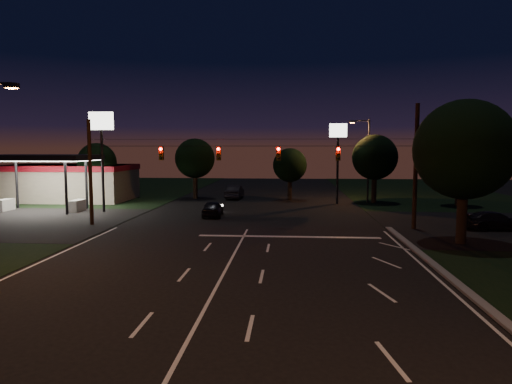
# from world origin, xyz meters

# --- Properties ---
(ground) EXTENTS (140.00, 140.00, 0.00)m
(ground) POSITION_xyz_m (0.00, 0.00, 0.00)
(ground) COLOR black
(ground) RESTS_ON ground
(cross_street_left) EXTENTS (20.00, 16.00, 0.02)m
(cross_street_left) POSITION_xyz_m (-20.00, 16.00, 0.00)
(cross_street_left) COLOR black
(cross_street_left) RESTS_ON ground
(center_line) EXTENTS (0.14, 40.00, 0.01)m
(center_line) POSITION_xyz_m (0.00, -6.00, 0.01)
(center_line) COLOR silver
(center_line) RESTS_ON ground
(stop_bar) EXTENTS (12.00, 0.50, 0.01)m
(stop_bar) POSITION_xyz_m (3.00, 11.50, 0.01)
(stop_bar) COLOR silver
(stop_bar) RESTS_ON ground
(utility_pole_right) EXTENTS (0.30, 0.30, 9.00)m
(utility_pole_right) POSITION_xyz_m (12.00, 15.00, 0.00)
(utility_pole_right) COLOR black
(utility_pole_right) RESTS_ON ground
(utility_pole_left) EXTENTS (0.28, 0.28, 8.00)m
(utility_pole_left) POSITION_xyz_m (-12.00, 15.00, 0.00)
(utility_pole_left) COLOR black
(utility_pole_left) RESTS_ON ground
(signal_span) EXTENTS (24.00, 0.40, 1.56)m
(signal_span) POSITION_xyz_m (-0.00, 14.96, 5.50)
(signal_span) COLOR black
(signal_span) RESTS_ON ground
(gas_station) EXTENTS (14.20, 16.10, 5.25)m
(gas_station) POSITION_xyz_m (-21.86, 30.39, 2.38)
(gas_station) COLOR gray
(gas_station) RESTS_ON ground
(pole_sign_left_near) EXTENTS (2.20, 0.30, 9.10)m
(pole_sign_left_near) POSITION_xyz_m (-14.00, 22.00, 6.98)
(pole_sign_left_near) COLOR black
(pole_sign_left_near) RESTS_ON ground
(pole_sign_right) EXTENTS (1.80, 0.30, 8.40)m
(pole_sign_right) POSITION_xyz_m (8.00, 30.00, 6.24)
(pole_sign_right) COLOR black
(pole_sign_right) RESTS_ON ground
(street_light_right_far) EXTENTS (2.20, 0.35, 9.00)m
(street_light_right_far) POSITION_xyz_m (11.24, 32.00, 5.24)
(street_light_right_far) COLOR black
(street_light_right_far) RESTS_ON ground
(tree_right_near) EXTENTS (6.00, 6.00, 8.76)m
(tree_right_near) POSITION_xyz_m (13.53, 10.17, 5.68)
(tree_right_near) COLOR black
(tree_right_near) RESTS_ON ground
(tree_far_a) EXTENTS (4.20, 4.20, 6.42)m
(tree_far_a) POSITION_xyz_m (-17.98, 30.12, 4.26)
(tree_far_a) COLOR black
(tree_far_a) RESTS_ON ground
(tree_far_b) EXTENTS (4.60, 4.60, 6.98)m
(tree_far_b) POSITION_xyz_m (-7.98, 34.13, 4.61)
(tree_far_b) COLOR black
(tree_far_b) RESTS_ON ground
(tree_far_c) EXTENTS (3.80, 3.80, 5.86)m
(tree_far_c) POSITION_xyz_m (3.02, 33.10, 3.90)
(tree_far_c) COLOR black
(tree_far_c) RESTS_ON ground
(tree_far_d) EXTENTS (4.80, 4.80, 7.30)m
(tree_far_d) POSITION_xyz_m (12.02, 31.13, 4.83)
(tree_far_d) COLOR black
(tree_far_d) RESTS_ON ground
(tree_far_e) EXTENTS (4.00, 4.00, 6.18)m
(tree_far_e) POSITION_xyz_m (20.02, 29.11, 4.11)
(tree_far_e) COLOR black
(tree_far_e) RESTS_ON ground
(car_oncoming_a) EXTENTS (1.80, 4.05, 1.35)m
(car_oncoming_a) POSITION_xyz_m (-3.56, 20.10, 0.68)
(car_oncoming_a) COLOR black
(car_oncoming_a) RESTS_ON ground
(car_oncoming_b) EXTENTS (1.79, 4.71, 1.53)m
(car_oncoming_b) POSITION_xyz_m (-3.39, 34.11, 0.77)
(car_oncoming_b) COLOR black
(car_oncoming_b) RESTS_ON ground
(car_cross) EXTENTS (4.65, 2.07, 1.33)m
(car_cross) POSITION_xyz_m (17.71, 15.05, 0.66)
(car_cross) COLOR black
(car_cross) RESTS_ON ground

